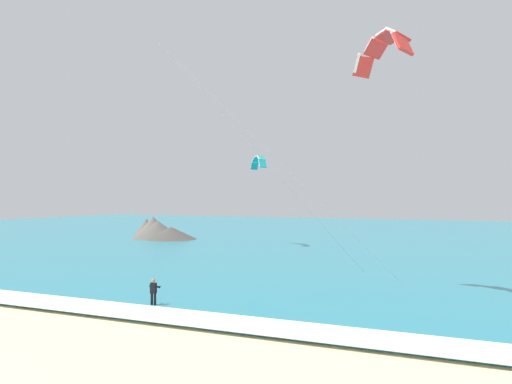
{
  "coord_description": "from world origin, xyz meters",
  "views": [
    {
      "loc": [
        16.95,
        -9.45,
        6.28
      ],
      "look_at": [
        6.11,
        15.13,
        6.57
      ],
      "focal_mm": 34.92,
      "sensor_mm": 36.0,
      "label": 1
    }
  ],
  "objects_px": {
    "kite_primary": "(383,47)",
    "kite_distant": "(259,161)",
    "surfboard": "(153,308)",
    "kitesurfer": "(154,292)"
  },
  "relations": [
    {
      "from": "kite_distant",
      "to": "kite_primary",
      "type": "bearing_deg",
      "value": -52.5
    },
    {
      "from": "surfboard",
      "to": "kite_primary",
      "type": "relative_size",
      "value": 0.09
    },
    {
      "from": "surfboard",
      "to": "kite_distant",
      "type": "bearing_deg",
      "value": 103.85
    },
    {
      "from": "kite_primary",
      "to": "surfboard",
      "type": "bearing_deg",
      "value": -143.02
    },
    {
      "from": "kite_primary",
      "to": "kite_distant",
      "type": "xyz_separation_m",
      "value": [
        -19.88,
        25.9,
        -4.88
      ]
    },
    {
      "from": "kite_primary",
      "to": "kite_distant",
      "type": "height_order",
      "value": "kite_primary"
    },
    {
      "from": "surfboard",
      "to": "kitesurfer",
      "type": "bearing_deg",
      "value": 96.43
    },
    {
      "from": "surfboard",
      "to": "kitesurfer",
      "type": "height_order",
      "value": "kitesurfer"
    },
    {
      "from": "kite_primary",
      "to": "kite_distant",
      "type": "bearing_deg",
      "value": 127.5
    },
    {
      "from": "surfboard",
      "to": "kite_distant",
      "type": "xyz_separation_m",
      "value": [
        -8.5,
        34.47,
        10.88
      ]
    }
  ]
}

